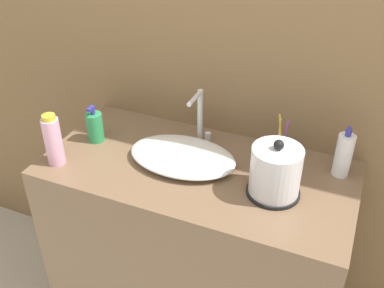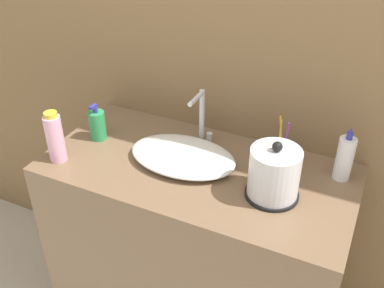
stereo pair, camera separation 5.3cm
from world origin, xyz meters
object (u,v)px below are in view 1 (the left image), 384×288
Objects in this scene: toothbrush_cup at (279,151)px; electric_kettle at (275,173)px; shampoo_bottle at (344,154)px; mouthwash_bottle at (53,140)px; lotion_bottle at (95,127)px; faucet at (200,115)px.

electric_kettle is at bearing -81.50° from toothbrush_cup.
electric_kettle is 1.04× the size of shampoo_bottle.
electric_kettle reaches higher than shampoo_bottle.
electric_kettle is at bearing 9.90° from mouthwash_bottle.
shampoo_bottle reaches higher than mouthwash_bottle.
mouthwash_bottle is (-0.80, -0.14, 0.01)m from electric_kettle.
shampoo_bottle is at bearing 46.12° from electric_kettle.
lotion_bottle is at bearing 175.93° from electric_kettle.
faucet is 1.03× the size of electric_kettle.
electric_kettle is 1.05× the size of toothbrush_cup.
electric_kettle is 1.38× the size of lotion_bottle.
faucet is at bearing 149.52° from electric_kettle.
faucet is 0.42m from electric_kettle.
lotion_bottle is at bearing -170.93° from shampoo_bottle.
electric_kettle is 0.81m from mouthwash_bottle.
toothbrush_cup is 0.84m from mouthwash_bottle.
shampoo_bottle reaches higher than lotion_bottle.
faucet reaches higher than mouthwash_bottle.
faucet is at bearing 21.93° from lotion_bottle.
toothbrush_cup is at bearing -178.52° from shampoo_bottle.
electric_kettle is 0.28m from shampoo_bottle.
toothbrush_cup is 0.23m from shampoo_bottle.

